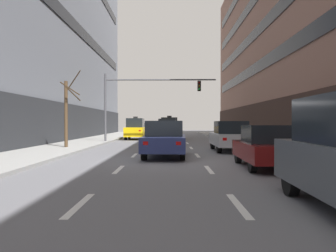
% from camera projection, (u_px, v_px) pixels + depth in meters
% --- Properties ---
extents(ground_plane, '(120.00, 120.00, 0.00)m').
position_uv_depth(ground_plane, '(165.00, 160.00, 14.57)').
color(ground_plane, slate).
extents(sidewalk_left, '(3.77, 80.00, 0.14)m').
position_uv_depth(sidewalk_left, '(16.00, 158.00, 14.62)').
color(sidewalk_left, gray).
rests_on(sidewalk_left, ground).
extents(sidewalk_right, '(3.77, 80.00, 0.14)m').
position_uv_depth(sidewalk_right, '(316.00, 158.00, 14.52)').
color(sidewalk_right, gray).
rests_on(sidewalk_right, ground).
extents(lane_stripe_l1_s2, '(0.16, 2.00, 0.01)m').
position_uv_depth(lane_stripe_l1_s2, '(79.00, 205.00, 6.58)').
color(lane_stripe_l1_s2, silver).
rests_on(lane_stripe_l1_s2, ground).
extents(lane_stripe_l1_s3, '(0.16, 2.00, 0.01)m').
position_uv_depth(lane_stripe_l1_s3, '(119.00, 169.00, 11.58)').
color(lane_stripe_l1_s3, silver).
rests_on(lane_stripe_l1_s3, ground).
extents(lane_stripe_l1_s4, '(0.16, 2.00, 0.01)m').
position_uv_depth(lane_stripe_l1_s4, '(134.00, 155.00, 16.58)').
color(lane_stripe_l1_s4, silver).
rests_on(lane_stripe_l1_s4, ground).
extents(lane_stripe_l1_s5, '(0.16, 2.00, 0.01)m').
position_uv_depth(lane_stripe_l1_s5, '(143.00, 148.00, 21.58)').
color(lane_stripe_l1_s5, silver).
rests_on(lane_stripe_l1_s5, ground).
extents(lane_stripe_l1_s6, '(0.16, 2.00, 0.01)m').
position_uv_depth(lane_stripe_l1_s6, '(148.00, 143.00, 26.58)').
color(lane_stripe_l1_s6, silver).
rests_on(lane_stripe_l1_s6, ground).
extents(lane_stripe_l1_s7, '(0.16, 2.00, 0.01)m').
position_uv_depth(lane_stripe_l1_s7, '(151.00, 140.00, 31.58)').
color(lane_stripe_l1_s7, silver).
rests_on(lane_stripe_l1_s7, ground).
extents(lane_stripe_l1_s8, '(0.16, 2.00, 0.01)m').
position_uv_depth(lane_stripe_l1_s8, '(154.00, 138.00, 36.58)').
color(lane_stripe_l1_s8, silver).
rests_on(lane_stripe_l1_s8, ground).
extents(lane_stripe_l1_s9, '(0.16, 2.00, 0.01)m').
position_uv_depth(lane_stripe_l1_s9, '(156.00, 136.00, 41.58)').
color(lane_stripe_l1_s9, silver).
rests_on(lane_stripe_l1_s9, ground).
extents(lane_stripe_l1_s10, '(0.16, 2.00, 0.01)m').
position_uv_depth(lane_stripe_l1_s10, '(158.00, 134.00, 46.58)').
color(lane_stripe_l1_s10, silver).
rests_on(lane_stripe_l1_s10, ground).
extents(lane_stripe_l2_s2, '(0.16, 2.00, 0.01)m').
position_uv_depth(lane_stripe_l2_s2, '(238.00, 205.00, 6.56)').
color(lane_stripe_l2_s2, silver).
rests_on(lane_stripe_l2_s2, ground).
extents(lane_stripe_l2_s3, '(0.16, 2.00, 0.01)m').
position_uv_depth(lane_stripe_l2_s3, '(209.00, 170.00, 11.56)').
color(lane_stripe_l2_s3, silver).
rests_on(lane_stripe_l2_s3, ground).
extents(lane_stripe_l2_s4, '(0.16, 2.00, 0.01)m').
position_uv_depth(lane_stripe_l2_s4, '(197.00, 155.00, 16.56)').
color(lane_stripe_l2_s4, silver).
rests_on(lane_stripe_l2_s4, ground).
extents(lane_stripe_l2_s5, '(0.16, 2.00, 0.01)m').
position_uv_depth(lane_stripe_l2_s5, '(191.00, 148.00, 21.56)').
color(lane_stripe_l2_s5, silver).
rests_on(lane_stripe_l2_s5, ground).
extents(lane_stripe_l2_s6, '(0.16, 2.00, 0.01)m').
position_uv_depth(lane_stripe_l2_s6, '(187.00, 143.00, 26.56)').
color(lane_stripe_l2_s6, silver).
rests_on(lane_stripe_l2_s6, ground).
extents(lane_stripe_l2_s7, '(0.16, 2.00, 0.01)m').
position_uv_depth(lane_stripe_l2_s7, '(185.00, 140.00, 31.56)').
color(lane_stripe_l2_s7, silver).
rests_on(lane_stripe_l2_s7, ground).
extents(lane_stripe_l2_s8, '(0.16, 2.00, 0.01)m').
position_uv_depth(lane_stripe_l2_s8, '(183.00, 138.00, 36.56)').
color(lane_stripe_l2_s8, silver).
rests_on(lane_stripe_l2_s8, ground).
extents(lane_stripe_l2_s9, '(0.16, 2.00, 0.01)m').
position_uv_depth(lane_stripe_l2_s9, '(181.00, 136.00, 41.56)').
color(lane_stripe_l2_s9, silver).
rests_on(lane_stripe_l2_s9, ground).
extents(lane_stripe_l2_s10, '(0.16, 2.00, 0.01)m').
position_uv_depth(lane_stripe_l2_s10, '(180.00, 134.00, 46.56)').
color(lane_stripe_l2_s10, silver).
rests_on(lane_stripe_l2_s10, ground).
extents(car_driving_0, '(1.84, 4.18, 2.00)m').
position_uv_depth(car_driving_0, '(167.00, 130.00, 29.76)').
color(car_driving_0, black).
rests_on(car_driving_0, ground).
extents(car_driving_1, '(2.11, 4.71, 1.74)m').
position_uv_depth(car_driving_1, '(165.00, 139.00, 15.77)').
color(car_driving_1, black).
rests_on(car_driving_1, ground).
extents(taxi_driving_2, '(1.82, 4.31, 2.26)m').
position_uv_depth(taxi_driving_2, '(136.00, 129.00, 32.48)').
color(taxi_driving_2, black).
rests_on(taxi_driving_2, ground).
extents(taxi_driving_3, '(1.95, 4.58, 2.39)m').
position_uv_depth(taxi_driving_3, '(169.00, 128.00, 34.97)').
color(taxi_driving_3, black).
rests_on(taxi_driving_3, ground).
extents(car_driving_4, '(1.79, 4.29, 1.61)m').
position_uv_depth(car_driving_4, '(144.00, 129.00, 43.62)').
color(car_driving_4, black).
rests_on(car_driving_4, ground).
extents(car_parked_1, '(1.84, 4.21, 1.56)m').
position_uv_depth(car_parked_1, '(266.00, 147.00, 12.02)').
color(car_parked_1, black).
rests_on(car_parked_1, ground).
extents(car_parked_2, '(1.97, 4.66, 1.74)m').
position_uv_depth(car_parked_2, '(230.00, 136.00, 19.17)').
color(car_parked_2, black).
rests_on(car_parked_2, ground).
extents(traffic_signal_0, '(9.25, 0.35, 5.58)m').
position_uv_depth(traffic_signal_0, '(142.00, 94.00, 27.26)').
color(traffic_signal_0, '#4C4C51').
rests_on(traffic_signal_0, sidewalk_left).
extents(street_tree_0, '(1.12, 1.80, 4.81)m').
position_uv_depth(street_tree_0, '(67.00, 111.00, 20.49)').
color(street_tree_0, '#4C3823').
rests_on(street_tree_0, sidewalk_left).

